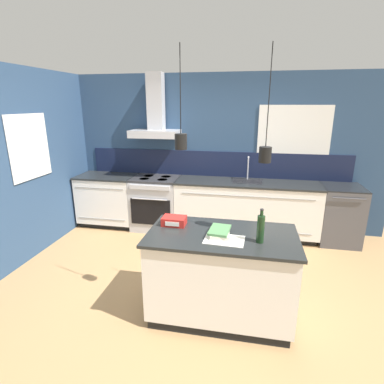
{
  "coord_description": "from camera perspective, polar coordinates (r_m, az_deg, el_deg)",
  "views": [
    {
      "loc": [
        0.57,
        -3.05,
        2.12
      ],
      "look_at": [
        -0.11,
        0.5,
        1.05
      ],
      "focal_mm": 28.0,
      "sensor_mm": 36.0,
      "label": 1
    }
  ],
  "objects": [
    {
      "name": "wall_back",
      "position": [
        5.14,
        3.78,
        7.93
      ],
      "size": [
        5.6,
        2.54,
        2.6
      ],
      "color": "navy",
      "rests_on": "ground_plane"
    },
    {
      "name": "ground_plane",
      "position": [
        3.76,
        0.29,
        -17.87
      ],
      "size": [
        16.0,
        16.0,
        0.0
      ],
      "primitive_type": "plane",
      "color": "#A87F51",
      "rests_on": "ground"
    },
    {
      "name": "dishwasher",
      "position": [
        5.22,
        26.25,
        -3.86
      ],
      "size": [
        0.59,
        0.65,
        0.91
      ],
      "color": "#4C4C51",
      "rests_on": "ground_plane"
    },
    {
      "name": "kitchen_island",
      "position": [
        3.15,
        5.51,
        -15.43
      ],
      "size": [
        1.45,
        0.79,
        0.91
      ],
      "color": "black",
      "rests_on": "ground_plane"
    },
    {
      "name": "counter_run_sink",
      "position": [
        5.02,
        10.18,
        -3.04
      ],
      "size": [
        2.31,
        0.64,
        1.3
      ],
      "color": "black",
      "rests_on": "ground_plane"
    },
    {
      "name": "book_stack",
      "position": [
        2.89,
        5.31,
        -7.62
      ],
      "size": [
        0.21,
        0.29,
        0.06
      ],
      "color": "beige",
      "rests_on": "kitchen_island"
    },
    {
      "name": "paper_pile",
      "position": [
        2.81,
        6.16,
        -9.04
      ],
      "size": [
        0.38,
        0.27,
        0.01
      ],
      "color": "silver",
      "rests_on": "kitchen_island"
    },
    {
      "name": "oven_range",
      "position": [
        5.25,
        -6.86,
        -2.09
      ],
      "size": [
        0.78,
        0.66,
        0.91
      ],
      "color": "#B5B5BA",
      "rests_on": "ground_plane"
    },
    {
      "name": "bottle_on_island",
      "position": [
        2.77,
        12.94,
        -6.78
      ],
      "size": [
        0.07,
        0.07,
        0.32
      ],
      "color": "#193319",
      "rests_on": "kitchen_island"
    },
    {
      "name": "counter_run_left",
      "position": [
        5.58,
        -15.57,
        -1.4
      ],
      "size": [
        1.01,
        0.64,
        0.91
      ],
      "color": "black",
      "rests_on": "ground_plane"
    },
    {
      "name": "red_supply_box",
      "position": [
        3.12,
        -3.42,
        -5.51
      ],
      "size": [
        0.24,
        0.18,
        0.09
      ],
      "color": "red",
      "rests_on": "kitchen_island"
    },
    {
      "name": "wall_left",
      "position": [
        4.86,
        -27.47,
        5.01
      ],
      "size": [
        0.08,
        3.8,
        2.6
      ],
      "color": "navy",
      "rests_on": "ground_plane"
    }
  ]
}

